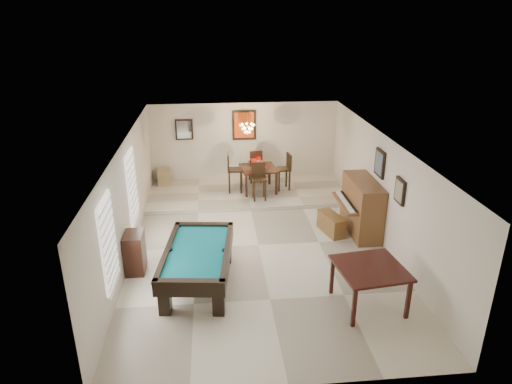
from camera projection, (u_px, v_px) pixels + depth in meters
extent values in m
cube|color=beige|center=(258.00, 245.00, 11.10)|extent=(6.00, 9.00, 0.02)
cube|color=silver|center=(244.00, 143.00, 14.76)|extent=(6.00, 0.04, 2.60)
cube|color=silver|center=(291.00, 316.00, 6.45)|extent=(6.00, 0.04, 2.60)
cube|color=silver|center=(127.00, 201.00, 10.33)|extent=(0.04, 9.00, 2.60)
cube|color=silver|center=(383.00, 191.00, 10.88)|extent=(0.04, 9.00, 2.60)
cube|color=white|center=(259.00, 142.00, 10.12)|extent=(6.00, 9.00, 0.04)
cube|color=beige|center=(248.00, 193.00, 14.07)|extent=(6.00, 2.50, 0.12)
cube|color=white|center=(108.00, 243.00, 8.27)|extent=(0.06, 1.00, 1.70)
cube|color=white|center=(132.00, 187.00, 10.85)|extent=(0.06, 1.00, 1.70)
cube|color=brown|center=(331.00, 224.00, 11.61)|extent=(0.57, 0.96, 0.50)
cube|color=black|center=(135.00, 253.00, 9.84)|extent=(0.40, 0.60, 0.90)
cube|color=#9E8556|center=(164.00, 177.00, 14.57)|extent=(0.47, 0.56, 0.47)
cube|color=#D84C14|center=(244.00, 125.00, 14.50)|extent=(0.75, 0.06, 0.95)
cube|color=white|center=(184.00, 130.00, 14.36)|extent=(0.55, 0.06, 0.65)
cube|color=slate|center=(380.00, 163.00, 10.93)|extent=(0.06, 0.55, 0.65)
cube|color=gray|center=(400.00, 191.00, 9.80)|extent=(0.06, 0.45, 0.55)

